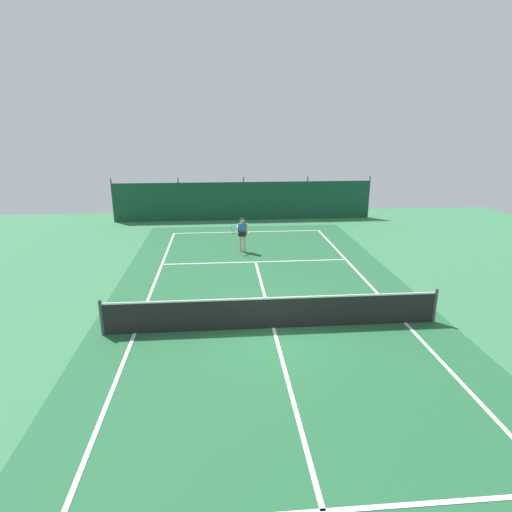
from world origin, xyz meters
The scene contains 7 objects.
ground_plane centered at (0.00, 0.00, 0.00)m, with size 36.00×36.00×0.00m, color #387A4C.
court_surface centered at (0.00, 0.00, 0.00)m, with size 11.02×26.60×0.01m.
tennis_net centered at (0.00, 0.00, 0.51)m, with size 10.12×0.10×1.10m.
back_fence centered at (0.00, 15.66, 0.67)m, with size 16.30×0.98×2.70m.
tennis_player centered at (-0.50, 8.08, 0.96)m, with size 0.84×0.65×1.64m.
tennis_ball_near_player centered at (1.97, 11.59, 0.03)m, with size 0.07×0.07×0.07m, color #CCDB33.
parked_car centered at (-1.03, 17.81, 0.84)m, with size 2.07×4.23×1.68m.
Camera 1 is at (-1.52, -11.55, 5.92)m, focal length 29.93 mm.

